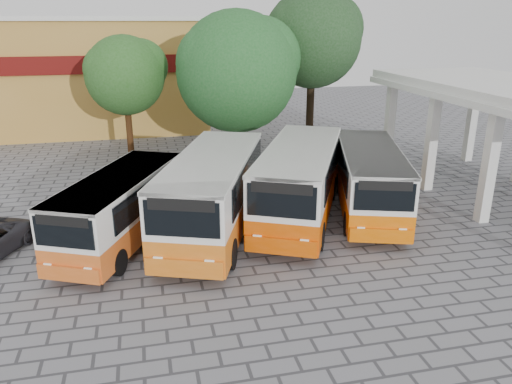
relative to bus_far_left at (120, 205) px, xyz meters
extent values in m
plane|color=slate|center=(6.89, -2.98, -1.54)|extent=(90.00, 90.00, 0.00)
cube|color=silver|center=(14.74, 7.52, 0.96)|extent=(0.45, 0.45, 5.00)
cube|color=silver|center=(20.04, 7.52, 0.96)|extent=(0.45, 0.45, 5.00)
cube|color=#B07F32|center=(-4.11, 23.02, 2.46)|extent=(20.00, 10.00, 8.00)
cube|color=#590C0A|center=(-4.11, 17.92, 3.66)|extent=(20.00, 0.20, 1.20)
cube|color=silver|center=(-4.11, 23.02, 6.61)|extent=(20.40, 10.40, 0.30)
cube|color=#D25A1A|center=(0.00, 0.01, -0.71)|extent=(5.06, 7.59, 0.96)
cube|color=white|center=(0.00, 0.01, 0.45)|extent=(5.06, 7.59, 1.35)
cube|color=white|center=(0.00, 0.01, 1.07)|extent=(5.10, 7.61, 0.11)
cube|color=black|center=(-1.12, 0.01, 0.46)|extent=(2.57, 5.53, 0.96)
cube|color=black|center=(1.12, 0.01, 0.46)|extent=(2.57, 5.53, 0.96)
cube|color=black|center=(0.00, -3.68, 0.46)|extent=(1.81, 0.87, 0.96)
cube|color=black|center=(0.00, -3.68, 0.85)|extent=(1.61, 0.78, 0.31)
cylinder|color=black|center=(-0.99, -2.37, -1.08)|extent=(0.26, 0.92, 0.92)
cylinder|color=black|center=(0.99, -2.37, -1.08)|extent=(0.26, 0.92, 0.92)
cylinder|color=black|center=(-0.99, 2.40, -1.08)|extent=(0.26, 0.92, 0.92)
cylinder|color=black|center=(0.99, 2.40, -1.08)|extent=(0.26, 0.92, 0.92)
cube|color=orange|center=(3.52, 0.12, -0.55)|extent=(5.54, 9.14, 1.15)
cube|color=white|center=(3.52, 0.12, 0.83)|extent=(5.54, 9.14, 1.61)
cube|color=white|center=(3.52, 0.12, 1.57)|extent=(5.59, 9.16, 0.13)
cube|color=black|center=(2.18, 0.12, 0.85)|extent=(2.58, 6.80, 1.15)
cube|color=black|center=(4.86, 0.12, 0.85)|extent=(2.58, 6.80, 1.15)
cube|color=black|center=(3.52, -4.29, 0.85)|extent=(2.23, 0.87, 1.15)
cube|color=black|center=(3.52, -4.29, 1.31)|extent=(1.97, 0.79, 0.37)
cylinder|color=black|center=(2.33, -2.74, -0.99)|extent=(0.31, 1.10, 1.10)
cylinder|color=black|center=(4.70, -2.74, -0.99)|extent=(0.31, 1.10, 1.10)
cylinder|color=black|center=(2.33, 2.97, -0.99)|extent=(0.31, 1.10, 1.10)
cylinder|color=black|center=(4.70, 2.97, -0.99)|extent=(0.31, 1.10, 1.10)
cube|color=#D04800|center=(7.26, 0.80, -0.55)|extent=(6.16, 9.00, 1.15)
cube|color=white|center=(7.26, 0.80, 0.82)|extent=(6.16, 9.00, 1.60)
cube|color=white|center=(7.26, 0.80, 1.56)|extent=(6.20, 9.02, 0.13)
cube|color=black|center=(5.93, 0.80, 0.84)|extent=(3.18, 6.51, 1.15)
cube|color=black|center=(8.59, 0.80, 0.84)|extent=(3.18, 6.51, 1.15)
cube|color=black|center=(7.26, -3.58, 0.84)|extent=(2.13, 1.07, 1.15)
cube|color=black|center=(7.26, -3.58, 1.30)|extent=(1.89, 0.96, 0.37)
cylinder|color=black|center=(6.08, -2.04, -0.99)|extent=(0.31, 1.09, 1.09)
cylinder|color=black|center=(8.44, -2.04, -0.99)|extent=(0.31, 1.09, 1.09)
cylinder|color=black|center=(6.08, 3.64, -0.99)|extent=(0.31, 1.09, 1.09)
cylinder|color=black|center=(8.44, 3.64, -0.99)|extent=(0.31, 1.09, 1.09)
cube|color=#E05E00|center=(10.44, 0.83, -0.64)|extent=(4.73, 8.27, 1.04)
cube|color=white|center=(10.44, 0.83, 0.60)|extent=(4.73, 8.27, 1.46)
cube|color=white|center=(10.44, 0.83, 1.27)|extent=(4.77, 8.29, 0.12)
cube|color=black|center=(9.23, 0.83, 0.62)|extent=(2.08, 6.23, 1.04)
cube|color=black|center=(11.65, 0.83, 0.62)|extent=(2.08, 6.23, 1.04)
cube|color=black|center=(10.44, -3.16, 0.62)|extent=(2.04, 0.71, 1.04)
cube|color=black|center=(10.44, -3.16, 1.04)|extent=(1.81, 0.64, 0.34)
cylinder|color=black|center=(9.37, -1.75, -1.05)|extent=(0.28, 0.99, 0.99)
cylinder|color=black|center=(11.51, -1.75, -1.05)|extent=(0.28, 0.99, 0.99)
cylinder|color=black|center=(9.37, 3.40, -1.05)|extent=(0.28, 0.99, 0.99)
cylinder|color=black|center=(11.51, 3.40, -1.05)|extent=(0.28, 0.99, 0.99)
cylinder|color=#442610|center=(0.21, 12.79, 0.21)|extent=(0.38, 0.38, 3.51)
sphere|color=#225319|center=(0.21, 12.79, 3.44)|extent=(4.65, 4.65, 4.65)
sphere|color=#225319|center=(1.15, 13.09, 3.91)|extent=(3.26, 3.26, 3.26)
sphere|color=#225319|center=(-0.60, 12.59, 3.79)|extent=(3.03, 3.03, 3.03)
cylinder|color=black|center=(6.49, 10.56, 0.46)|extent=(0.48, 0.48, 4.01)
sphere|color=#1A511E|center=(6.49, 10.56, 3.72)|extent=(6.91, 6.91, 6.91)
sphere|color=#1A511E|center=(7.87, 10.86, 4.41)|extent=(4.84, 4.84, 4.84)
sphere|color=#1A511E|center=(5.28, 10.36, 4.24)|extent=(4.49, 4.49, 4.49)
cylinder|color=black|center=(11.94, 13.30, 0.87)|extent=(0.51, 0.51, 4.83)
sphere|color=#173716|center=(11.94, 13.30, 5.38)|extent=(6.19, 6.19, 6.19)
sphere|color=#173716|center=(13.18, 13.60, 6.00)|extent=(4.33, 4.33, 4.33)
sphere|color=#173716|center=(10.86, 13.10, 5.85)|extent=(4.02, 4.02, 4.02)
camera|label=1|loc=(1.05, -18.12, 6.58)|focal=35.00mm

